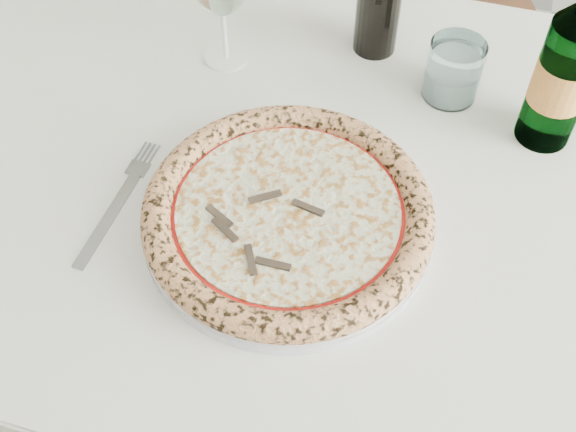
# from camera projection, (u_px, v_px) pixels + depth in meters

# --- Properties ---
(dining_table) EXTENTS (1.40, 0.84, 0.76)m
(dining_table) POSITION_uv_depth(u_px,v_px,m) (310.00, 211.00, 0.99)
(dining_table) COLOR brown
(dining_table) RESTS_ON floor
(plate) EXTENTS (0.34, 0.34, 0.02)m
(plate) POSITION_uv_depth(u_px,v_px,m) (288.00, 222.00, 0.85)
(plate) COLOR white
(plate) RESTS_ON dining_table
(pizza) EXTENTS (0.34, 0.34, 0.04)m
(pizza) POSITION_uv_depth(u_px,v_px,m) (288.00, 213.00, 0.84)
(pizza) COLOR #D5894E
(pizza) RESTS_ON plate
(fork) EXTENTS (0.03, 0.21, 0.00)m
(fork) POSITION_uv_depth(u_px,v_px,m) (118.00, 203.00, 0.88)
(fork) COLOR gray
(fork) RESTS_ON dining_table
(tumbler) EXTENTS (0.07, 0.07, 0.08)m
(tumbler) POSITION_uv_depth(u_px,v_px,m) (453.00, 74.00, 0.97)
(tumbler) COLOR white
(tumbler) RESTS_ON dining_table
(beer_bottle) EXTENTS (0.07, 0.07, 0.27)m
(beer_bottle) POSITION_uv_depth(u_px,v_px,m) (566.00, 71.00, 0.87)
(beer_bottle) COLOR #1F5428
(beer_bottle) RESTS_ON dining_table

